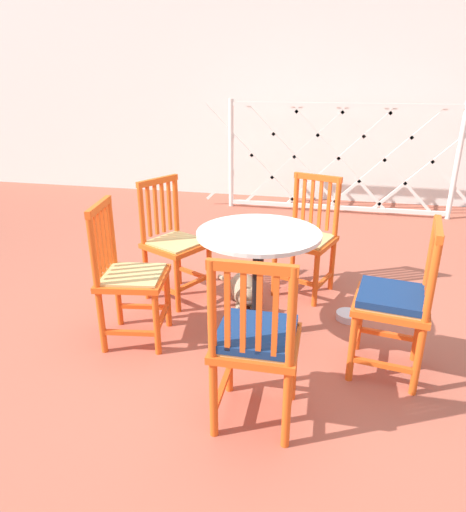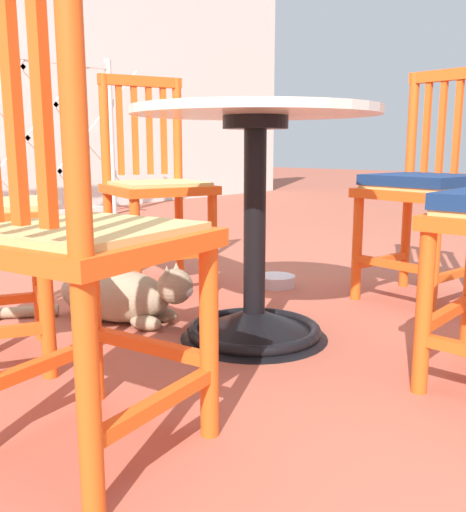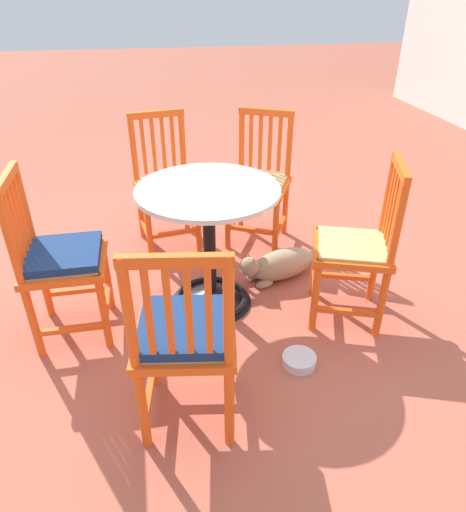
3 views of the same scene
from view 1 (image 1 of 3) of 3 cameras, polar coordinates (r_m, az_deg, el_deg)
The scene contains 11 objects.
ground_plane at distance 2.90m, azimuth 1.82°, elevation -11.97°, with size 24.00×24.00×0.00m, color #AD5642.
building_wall_backdrop at distance 6.42m, azimuth 9.22°, elevation 19.63°, with size 10.00×0.20×2.80m, color silver.
lattice_fence_panel at distance 5.76m, azimuth 13.12°, elevation 11.85°, with size 3.35×0.06×1.35m.
cafe_table at distance 2.93m, azimuth 3.08°, elevation -5.21°, with size 0.76×0.76×0.73m.
orange_chair_by_planter at distance 2.17m, azimuth 2.87°, elevation -10.74°, with size 0.40×0.40×0.91m.
orange_chair_near_fence at distance 2.67m, azimuth 19.75°, elevation -5.47°, with size 0.46×0.46×0.91m.
orange_chair_tucked_in at distance 3.54m, azimuth 9.24°, elevation 2.04°, with size 0.51×0.51×0.91m.
orange_chair_at_corner at distance 3.44m, azimuth -7.42°, elevation 1.55°, with size 0.54×0.54×0.91m.
orange_chair_facing_out at distance 2.91m, azimuth -12.93°, elevation -2.66°, with size 0.46×0.46×0.91m.
tabby_cat at distance 3.44m, azimuth 1.41°, elevation -4.38°, with size 0.45×0.66×0.23m.
pet_water_bowl at distance 3.34m, azimuth 14.25°, elevation -7.30°, with size 0.17×0.17×0.05m, color silver.
Camera 1 is at (0.44, -2.37, 1.61)m, focal length 31.87 mm.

